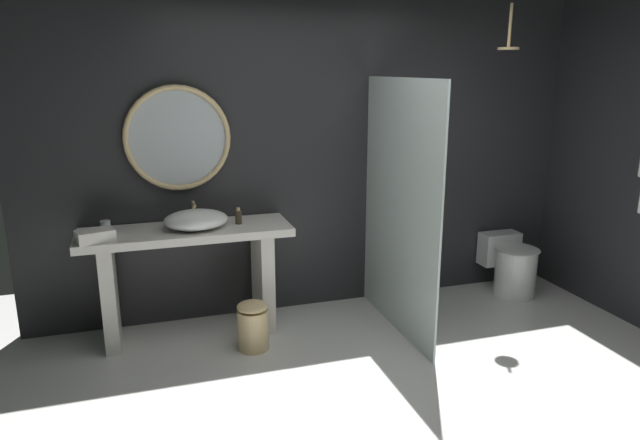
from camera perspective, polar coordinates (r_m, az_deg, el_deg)
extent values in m
plane|color=silver|center=(3.67, 8.99, -18.84)|extent=(5.76, 5.76, 0.00)
cube|color=#232326|center=(4.88, -0.34, 6.28)|extent=(4.80, 0.10, 2.60)
cube|color=silver|center=(4.46, -13.08, -1.19)|extent=(1.57, 0.52, 0.06)
cube|color=silver|center=(4.59, -20.02, -6.89)|extent=(0.10, 0.44, 0.79)
cube|color=silver|center=(4.66, -5.65, -5.68)|extent=(0.10, 0.44, 0.79)
ellipsoid|color=white|center=(4.40, -12.12, 0.03)|extent=(0.47, 0.39, 0.14)
cylinder|color=#D6B77F|center=(4.57, -12.35, 0.77)|extent=(0.02, 0.02, 0.18)
cylinder|color=#D6B77F|center=(4.48, -12.32, 1.52)|extent=(0.02, 0.14, 0.02)
cylinder|color=silver|center=(4.46, -20.38, -0.68)|extent=(0.07, 0.07, 0.10)
cylinder|color=#3D3323|center=(4.49, -8.04, 0.27)|extent=(0.05, 0.05, 0.10)
cylinder|color=#D6B77F|center=(4.48, -8.07, 1.06)|extent=(0.03, 0.03, 0.02)
torus|color=#D6B77F|center=(4.56, -13.83, 7.82)|extent=(0.80, 0.04, 0.80)
cylinder|color=#B2BCC1|center=(4.57, -13.84, 7.83)|extent=(0.74, 0.01, 0.74)
cube|color=silver|center=(4.46, 7.83, 1.10)|extent=(0.02, 1.30, 1.96)
cylinder|color=#D6B77F|center=(4.91, 18.23, 17.77)|extent=(0.02, 0.02, 0.32)
cylinder|color=#D6B77F|center=(4.90, 18.07, 15.77)|extent=(0.17, 0.17, 0.02)
cylinder|color=white|center=(5.56, 18.70, -4.94)|extent=(0.36, 0.36, 0.44)
ellipsoid|color=white|center=(5.49, 18.90, -2.70)|extent=(0.38, 0.42, 0.02)
cube|color=white|center=(5.72, 17.24, -2.66)|extent=(0.37, 0.18, 0.30)
cylinder|color=#D6B77F|center=(4.37, -6.61, -10.66)|extent=(0.23, 0.23, 0.31)
ellipsoid|color=#D6B77F|center=(4.29, -6.68, -8.47)|extent=(0.23, 0.23, 0.07)
cube|color=silver|center=(4.29, -21.28, -1.47)|extent=(0.28, 0.22, 0.08)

